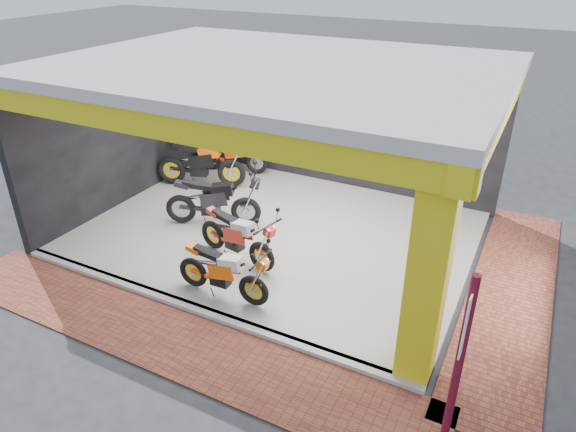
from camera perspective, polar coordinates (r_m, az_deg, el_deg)
name	(u,v)px	position (r m, az deg, el deg)	size (l,w,h in m)	color
ground	(227,281)	(9.81, -6.75, -7.17)	(80.00, 80.00, 0.00)	#2D2D30
showroom_floor	(278,232)	(11.23, -1.16, -1.83)	(8.00, 6.00, 0.10)	silver
showroom_ceiling	(276,67)	(9.98, -1.36, 16.23)	(8.40, 6.40, 0.20)	beige
back_wall	(336,120)	(13.16, 5.31, 10.62)	(8.20, 0.20, 3.50)	black
left_wall	(124,131)	(12.86, -17.74, 9.03)	(0.20, 6.20, 3.50)	black
corner_column	(428,275)	(7.03, 15.30, -6.35)	(0.50, 0.50, 3.50)	yellow
header_beam_front	(176,126)	(7.63, -12.30, 9.72)	(8.40, 0.30, 0.40)	yellow
header_beam_right	(499,110)	(8.91, 22.36, 10.84)	(0.30, 6.40, 0.40)	yellow
floor_kerb	(195,309)	(9.13, -10.33, -10.09)	(8.00, 0.20, 0.10)	silver
paver_front	(166,337)	(8.70, -13.44, -12.97)	(9.00, 1.40, 0.03)	brown
paver_right	(511,294)	(10.22, 23.51, -7.92)	(1.40, 7.00, 0.03)	brown
signpost	(460,359)	(6.39, 18.54, -14.86)	(0.10, 0.36, 2.55)	maroon
moto_hero	(253,277)	(8.65, -3.90, -6.77)	(1.92, 0.71, 1.18)	#FF5B0A
moto_row_a	(261,243)	(9.52, -2.98, -3.02)	(2.03, 0.75, 1.24)	red
moto_row_b	(245,198)	(11.11, -4.76, 2.02)	(2.24, 0.83, 1.37)	black
moto_row_c	(231,160)	(13.04, -6.36, 6.19)	(2.44, 0.90, 1.49)	black
moto_row_d	(256,152)	(13.85, -3.52, 7.06)	(2.03, 0.75, 1.24)	#FF4D0A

